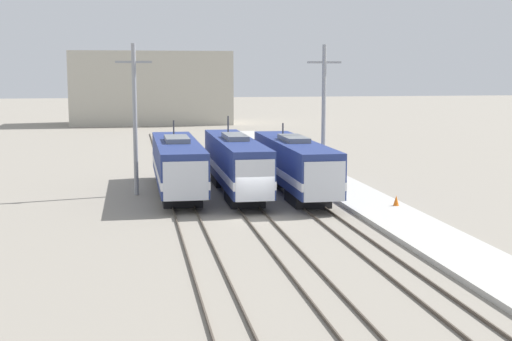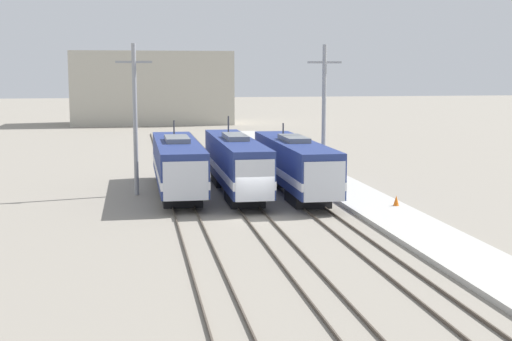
{
  "view_description": "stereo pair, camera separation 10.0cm",
  "coord_description": "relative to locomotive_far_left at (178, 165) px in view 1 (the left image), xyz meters",
  "views": [
    {
      "loc": [
        -7.47,
        -42.75,
        9.04
      ],
      "look_at": [
        0.48,
        2.68,
        2.56
      ],
      "focal_mm": 50.0,
      "sensor_mm": 36.0,
      "label": 1
    },
    {
      "loc": [
        -7.37,
        -42.77,
        9.04
      ],
      "look_at": [
        0.48,
        2.68,
        2.56
      ],
      "focal_mm": 50.0,
      "sensor_mm": 36.0,
      "label": 2
    }
  ],
  "objects": [
    {
      "name": "locomotive_center",
      "position": [
        4.23,
        -0.73,
        0.08
      ],
      "size": [
        2.74,
        17.32,
        5.5
      ],
      "color": "black",
      "rests_on": "ground_plane"
    },
    {
      "name": "depot_building",
      "position": [
        0.18,
        71.77,
        3.94
      ],
      "size": [
        26.64,
        12.65,
        12.22
      ],
      "color": "#B2AD9E",
      "rests_on": "ground_plane"
    },
    {
      "name": "locomotive_far_right",
      "position": [
        8.46,
        -1.57,
        0.02
      ],
      "size": [
        2.9,
        17.34,
        4.95
      ],
      "color": "black",
      "rests_on": "ground_plane"
    },
    {
      "name": "catenary_tower_left",
      "position": [
        -3.01,
        0.29,
        3.54
      ],
      "size": [
        2.6,
        0.32,
        10.96
      ],
      "color": "gray",
      "rests_on": "ground_plane"
    },
    {
      "name": "platform",
      "position": [
        12.53,
        -9.1,
        -2.03
      ],
      "size": [
        4.0,
        120.0,
        0.28
      ],
      "color": "#B7B5AD",
      "rests_on": "ground_plane"
    },
    {
      "name": "rail_pair_far_right",
      "position": [
        8.46,
        -9.1,
        -2.1
      ],
      "size": [
        1.51,
        120.0,
        0.15
      ],
      "color": "#4C4238",
      "rests_on": "ground_plane"
    },
    {
      "name": "locomotive_far_left",
      "position": [
        0.0,
        0.0,
        0.0
      ],
      "size": [
        3.12,
        16.8,
        5.17
      ],
      "color": "black",
      "rests_on": "ground_plane"
    },
    {
      "name": "catenary_tower_right",
      "position": [
        11.07,
        0.29,
        3.54
      ],
      "size": [
        2.6,
        0.32,
        10.96
      ],
      "color": "gray",
      "rests_on": "ground_plane"
    },
    {
      "name": "ground_plane",
      "position": [
        4.23,
        -9.1,
        -2.17
      ],
      "size": [
        400.0,
        400.0,
        0.0
      ],
      "primitive_type": "plane",
      "color": "gray"
    },
    {
      "name": "traffic_cone",
      "position": [
        13.69,
        -8.29,
        -1.56
      ],
      "size": [
        0.38,
        0.38,
        0.68
      ],
      "color": "orange",
      "rests_on": "platform"
    },
    {
      "name": "rail_pair_center",
      "position": [
        4.23,
        -9.1,
        -2.1
      ],
      "size": [
        1.51,
        120.0,
        0.15
      ],
      "color": "#4C4238",
      "rests_on": "ground_plane"
    },
    {
      "name": "rail_pair_far_left",
      "position": [
        0.0,
        -9.1,
        -2.1
      ],
      "size": [
        1.51,
        120.0,
        0.15
      ],
      "color": "#4C4238",
      "rests_on": "ground_plane"
    }
  ]
}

